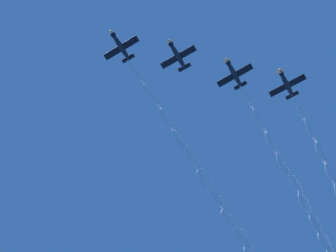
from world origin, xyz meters
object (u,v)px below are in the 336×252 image
at_px(airplane_slot_tail, 286,84).
at_px(airplane_right_wingman, 234,73).
at_px(airplane_left_wingman, 177,55).
at_px(airplane_lead, 120,46).

bearing_deg(airplane_slot_tail, airplane_right_wingman, 173.03).
bearing_deg(airplane_right_wingman, airplane_left_wingman, -179.55).
bearing_deg(airplane_left_wingman, airplane_slot_tail, -3.06).
height_order(airplane_lead, airplane_left_wingman, airplane_left_wingman).
bearing_deg(airplane_lead, airplane_right_wingman, -3.31).
relative_size(airplane_right_wingman, airplane_slot_tail, 1.00).
relative_size(airplane_left_wingman, airplane_right_wingman, 1.00).
bearing_deg(airplane_lead, airplane_slot_tail, -4.46).
distance_m(airplane_left_wingman, airplane_slot_tail, 25.40).
xyz_separation_m(airplane_left_wingman, airplane_slot_tail, (25.28, -1.35, -2.05)).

